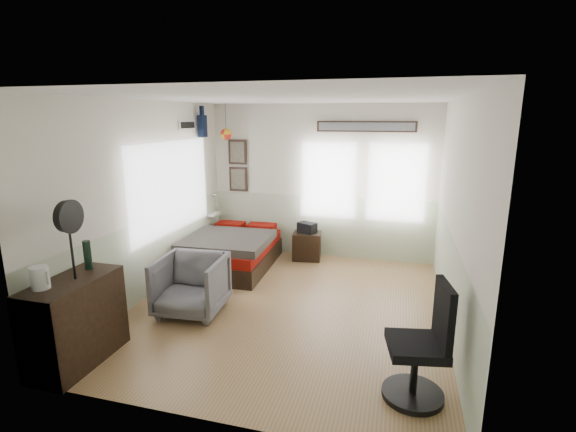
# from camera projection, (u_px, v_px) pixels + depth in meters

# --- Properties ---
(ground_plane) EXTENTS (4.00, 4.50, 0.01)m
(ground_plane) POSITION_uv_depth(u_px,v_px,m) (287.00, 307.00, 5.58)
(ground_plane) COLOR #926B46
(room_shell) EXTENTS (4.02, 4.52, 2.71)m
(room_shell) POSITION_uv_depth(u_px,v_px,m) (285.00, 185.00, 5.40)
(room_shell) COLOR silver
(room_shell) RESTS_ON ground_plane
(wall_decor) EXTENTS (3.55, 1.32, 1.44)m
(wall_decor) POSITION_uv_depth(u_px,v_px,m) (256.00, 139.00, 7.21)
(wall_decor) COLOR #37241A
(wall_decor) RESTS_ON room_shell
(bed) EXTENTS (1.38, 1.86, 0.58)m
(bed) POSITION_uv_depth(u_px,v_px,m) (232.00, 251.00, 7.00)
(bed) COLOR black
(bed) RESTS_ON ground_plane
(dresser) EXTENTS (0.48, 1.00, 0.90)m
(dresser) POSITION_uv_depth(u_px,v_px,m) (76.00, 321.00, 4.23)
(dresser) COLOR black
(dresser) RESTS_ON ground_plane
(armchair) EXTENTS (0.86, 0.89, 0.75)m
(armchair) POSITION_uv_depth(u_px,v_px,m) (191.00, 285.00, 5.33)
(armchair) COLOR slate
(armchair) RESTS_ON ground_plane
(nightstand) EXTENTS (0.53, 0.45, 0.49)m
(nightstand) POSITION_uv_depth(u_px,v_px,m) (307.00, 246.00, 7.40)
(nightstand) COLOR black
(nightstand) RESTS_ON ground_plane
(task_chair) EXTENTS (0.57, 0.57, 1.10)m
(task_chair) POSITION_uv_depth(u_px,v_px,m) (423.00, 353.00, 3.67)
(task_chair) COLOR black
(task_chair) RESTS_ON ground_plane
(kettle) EXTENTS (0.19, 0.16, 0.22)m
(kettle) POSITION_uv_depth(u_px,v_px,m) (40.00, 278.00, 3.89)
(kettle) COLOR silver
(kettle) RESTS_ON dresser
(bottle) EXTENTS (0.08, 0.08, 0.31)m
(bottle) POSITION_uv_depth(u_px,v_px,m) (88.00, 255.00, 4.38)
(bottle) COLOR black
(bottle) RESTS_ON dresser
(stand_fan) EXTENTS (0.10, 0.33, 0.80)m
(stand_fan) POSITION_uv_depth(u_px,v_px,m) (69.00, 218.00, 4.00)
(stand_fan) COLOR black
(stand_fan) RESTS_ON dresser
(black_bag) EXTENTS (0.36, 0.31, 0.18)m
(black_bag) POSITION_uv_depth(u_px,v_px,m) (307.00, 228.00, 7.33)
(black_bag) COLOR black
(black_bag) RESTS_ON nightstand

